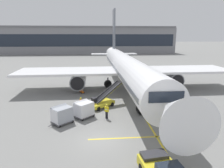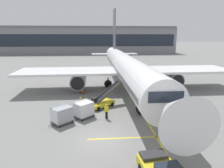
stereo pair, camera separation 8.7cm
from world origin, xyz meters
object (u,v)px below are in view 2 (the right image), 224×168
object	(u,v)px
baggage_cart_second	(62,114)
safety_cone_wingtip	(81,90)
safety_cone_engine_keepout	(83,91)
ground_crew_by_carts	(107,110)
ground_crew_marshaller	(84,107)
ground_crew_by_loader	(81,103)
baggage_cart_lead	(83,109)
parked_airplane	(126,68)
belt_loader	(103,100)

from	to	relation	value
baggage_cart_second	safety_cone_wingtip	xyz separation A→B (m)	(1.16, 12.06, -0.70)
baggage_cart_second	safety_cone_engine_keepout	size ratio (longest dim) A/B	3.77
ground_crew_by_carts	safety_cone_engine_keepout	distance (m)	11.15
ground_crew_marshaller	safety_cone_engine_keepout	size ratio (longest dim) A/B	2.57
ground_crew_by_loader	baggage_cart_lead	bearing A→B (deg)	-77.55
parked_airplane	ground_crew_marshaller	bearing A→B (deg)	-120.19
baggage_cart_second	ground_crew_by_carts	distance (m)	4.88
parked_airplane	baggage_cart_lead	distance (m)	14.09
parked_airplane	baggage_cart_lead	bearing A→B (deg)	-118.74
parked_airplane	ground_crew_by_loader	bearing A→B (deg)	-124.98
belt_loader	safety_cone_wingtip	size ratio (longest dim) A/B	7.71
ground_crew_by_carts	safety_cone_engine_keepout	bearing A→B (deg)	107.34
baggage_cart_lead	baggage_cart_second	xyz separation A→B (m)	(-2.23, -1.42, 0.00)
belt_loader	safety_cone_wingtip	bearing A→B (deg)	114.58
ground_crew_by_carts	safety_cone_wingtip	world-z (taller)	ground_crew_by_carts
baggage_cart_lead	ground_crew_marshaller	bearing A→B (deg)	91.65
belt_loader	safety_cone_wingtip	world-z (taller)	belt_loader
safety_cone_wingtip	baggage_cart_second	bearing A→B (deg)	-95.51
parked_airplane	baggage_cart_lead	xyz separation A→B (m)	(-6.64, -12.12, -2.77)
parked_airplane	safety_cone_engine_keepout	size ratio (longest dim) A/B	69.76
belt_loader	safety_cone_wingtip	xyz separation A→B (m)	(-3.38, 7.40, -0.57)
ground_crew_by_carts	safety_cone_engine_keepout	size ratio (longest dim) A/B	2.57
ground_crew_by_loader	safety_cone_wingtip	xyz separation A→B (m)	(-0.63, 8.64, -0.69)
safety_cone_engine_keepout	ground_crew_marshaller	bearing A→B (deg)	-85.67
ground_crew_by_carts	safety_cone_wingtip	size ratio (longest dim) A/B	2.77
safety_cone_wingtip	belt_loader	bearing A→B (deg)	-65.42
parked_airplane	ground_crew_by_loader	xyz separation A→B (m)	(-7.08, -10.12, -2.78)
baggage_cart_lead	safety_cone_wingtip	size ratio (longest dim) A/B	4.07
ground_crew_by_carts	ground_crew_marshaller	size ratio (longest dim) A/B	1.00
ground_crew_marshaller	safety_cone_wingtip	world-z (taller)	ground_crew_marshaller
baggage_cart_lead	ground_crew_by_loader	distance (m)	2.04
safety_cone_engine_keepout	safety_cone_wingtip	world-z (taller)	safety_cone_engine_keepout
parked_airplane	ground_crew_by_carts	distance (m)	13.72
safety_cone_engine_keepout	safety_cone_wingtip	size ratio (longest dim) A/B	1.08
safety_cone_wingtip	ground_crew_marshaller	bearing A→B (deg)	-84.00
parked_airplane	baggage_cart_second	size ratio (longest dim) A/B	18.48
baggage_cart_lead	baggage_cart_second	world-z (taller)	same
baggage_cart_second	ground_crew_marshaller	size ratio (longest dim) A/B	1.47
ground_crew_by_carts	parked_airplane	bearing A→B (deg)	72.47
belt_loader	safety_cone_wingtip	distance (m)	8.15
parked_airplane	baggage_cart_second	bearing A→B (deg)	-123.25
ground_crew_by_loader	ground_crew_marshaller	world-z (taller)	same
baggage_cart_lead	safety_cone_engine_keepout	xyz separation A→B (m)	(-0.72, 9.93, -0.67)
ground_crew_by_loader	parked_airplane	bearing A→B (deg)	55.02
safety_cone_engine_keepout	safety_cone_wingtip	xyz separation A→B (m)	(-0.35, 0.70, -0.02)
baggage_cart_second	ground_crew_by_loader	bearing A→B (deg)	62.33
baggage_cart_lead	safety_cone_engine_keepout	world-z (taller)	baggage_cart_lead
ground_crew_marshaller	safety_cone_wingtip	xyz separation A→B (m)	(-1.05, 9.97, -0.69)
baggage_cart_lead	ground_crew_marshaller	distance (m)	0.67
safety_cone_wingtip	parked_airplane	bearing A→B (deg)	10.87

